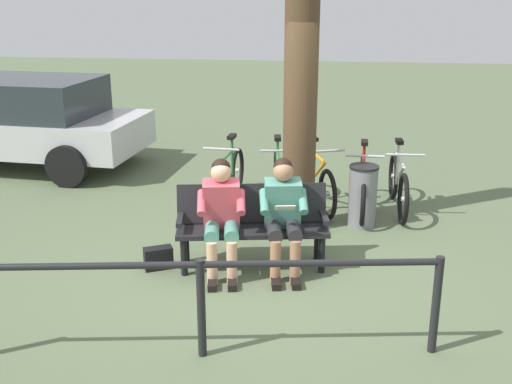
# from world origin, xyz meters

# --- Properties ---
(ground_plane) EXTENTS (40.00, 40.00, 0.00)m
(ground_plane) POSITION_xyz_m (0.00, 0.00, 0.00)
(ground_plane) COLOR #566647
(bench) EXTENTS (1.66, 0.74, 0.87)m
(bench) POSITION_xyz_m (0.17, -0.27, 0.51)
(bench) COLOR black
(bench) RESTS_ON ground
(person_reading) EXTENTS (0.53, 0.81, 1.20)m
(person_reading) POSITION_xyz_m (-0.17, -0.16, 0.66)
(person_reading) COLOR #4C8C7A
(person_reading) RESTS_ON ground
(person_companion) EXTENTS (0.53, 0.81, 1.20)m
(person_companion) POSITION_xyz_m (0.46, -0.05, 0.66)
(person_companion) COLOR #D84C59
(person_companion) RESTS_ON ground
(handbag) EXTENTS (0.33, 0.26, 0.24)m
(handbag) POSITION_xyz_m (1.15, -0.02, 0.12)
(handbag) COLOR black
(handbag) RESTS_ON ground
(tree_trunk) EXTENTS (0.40, 0.40, 4.08)m
(tree_trunk) POSITION_xyz_m (-0.26, -1.40, 2.04)
(tree_trunk) COLOR #4C3823
(tree_trunk) RESTS_ON ground
(litter_bin) EXTENTS (0.37, 0.37, 0.78)m
(litter_bin) POSITION_xyz_m (-1.05, -1.58, 0.39)
(litter_bin) COLOR slate
(litter_bin) RESTS_ON ground
(bicycle_green) EXTENTS (0.48, 1.68, 0.94)m
(bicycle_green) POSITION_xyz_m (-1.54, -2.21, 0.36)
(bicycle_green) COLOR black
(bicycle_green) RESTS_ON ground
(bicycle_orange) EXTENTS (0.48, 1.68, 0.94)m
(bicycle_orange) POSITION_xyz_m (-1.07, -2.09, 0.36)
(bicycle_orange) COLOR black
(bicycle_orange) RESTS_ON ground
(bicycle_red) EXTENTS (0.67, 1.61, 0.94)m
(bicycle_red) POSITION_xyz_m (-0.45, -2.26, 0.36)
(bicycle_red) COLOR black
(bicycle_red) RESTS_ON ground
(bicycle_silver) EXTENTS (0.48, 1.67, 0.94)m
(bicycle_silver) POSITION_xyz_m (0.07, -2.21, 0.36)
(bicycle_silver) COLOR black
(bicycle_silver) RESTS_ON ground
(bicycle_purple) EXTENTS (0.48, 1.68, 0.94)m
(bicycle_purple) POSITION_xyz_m (0.74, -2.21, 0.36)
(bicycle_purple) COLOR black
(bicycle_purple) RESTS_ON ground
(railing_fence) EXTENTS (3.81, 0.65, 0.85)m
(railing_fence) POSITION_xyz_m (0.34, 1.55, 0.61)
(railing_fence) COLOR black
(railing_fence) RESTS_ON ground
(parked_car) EXTENTS (4.33, 2.29, 1.47)m
(parked_car) POSITION_xyz_m (4.50, -3.70, 0.77)
(parked_car) COLOR silver
(parked_car) RESTS_ON ground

